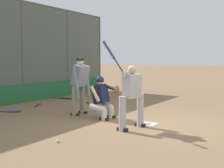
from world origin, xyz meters
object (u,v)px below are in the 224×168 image
object	(u,v)px
spare_bat_first_base_side	(65,98)
spare_bat_third_base_side	(39,105)
batter_at_plate	(131,95)
umpire_home	(80,84)
spare_bat_by_padding	(11,111)
catcher_behind_plate	(102,97)
spare_bat_near_backstop	(92,104)
baseball_loose	(58,141)

from	to	relation	value
spare_bat_first_base_side	spare_bat_third_base_side	bearing A→B (deg)	-92.32
batter_at_plate	spare_bat_first_base_side	xyz separation A→B (m)	(-3.74, -5.14, -0.83)
umpire_home	spare_bat_by_padding	xyz separation A→B (m)	(0.80, -2.20, -0.92)
catcher_behind_plate	spare_bat_by_padding	bearing A→B (deg)	-81.62
spare_bat_near_backstop	spare_bat_first_base_side	size ratio (longest dim) A/B	0.91
spare_bat_first_base_side	spare_bat_near_backstop	bearing A→B (deg)	-34.56
spare_bat_near_backstop	spare_bat_first_base_side	bearing A→B (deg)	-173.14
batter_at_plate	spare_bat_by_padding	distance (m)	4.55
batter_at_plate	catcher_behind_plate	distance (m)	1.54
umpire_home	spare_bat_third_base_side	size ratio (longest dim) A/B	2.41
spare_bat_by_padding	baseball_loose	xyz separation A→B (m)	(2.08, 3.73, 0.00)
spare_bat_near_backstop	spare_bat_third_base_side	size ratio (longest dim) A/B	1.09
batter_at_plate	spare_bat_third_base_side	bearing A→B (deg)	-98.55
spare_bat_third_base_side	spare_bat_first_base_side	size ratio (longest dim) A/B	0.83
catcher_behind_plate	baseball_loose	bearing A→B (deg)	9.92
catcher_behind_plate	spare_bat_by_padding	world-z (taller)	catcher_behind_plate
batter_at_plate	baseball_loose	size ratio (longest dim) A/B	29.45
spare_bat_first_base_side	baseball_loose	bearing A→B (deg)	-64.87
umpire_home	spare_bat_by_padding	size ratio (longest dim) A/B	2.47
umpire_home	baseball_loose	size ratio (longest dim) A/B	23.95
umpire_home	catcher_behind_plate	bearing A→B (deg)	78.67
spare_bat_third_base_side	spare_bat_by_padding	bearing A→B (deg)	161.45
batter_at_plate	umpire_home	size ratio (longest dim) A/B	1.23
catcher_behind_plate	spare_bat_by_padding	distance (m)	3.26
umpire_home	batter_at_plate	bearing A→B (deg)	67.67
umpire_home	spare_bat_near_backstop	size ratio (longest dim) A/B	2.21
batter_at_plate	catcher_behind_plate	bearing A→B (deg)	-108.28
spare_bat_near_backstop	spare_bat_by_padding	bearing A→B (deg)	-86.48
umpire_home	spare_bat_third_base_side	distance (m)	2.79
batter_at_plate	spare_bat_near_backstop	distance (m)	4.40
batter_at_plate	umpire_home	world-z (taller)	batter_at_plate
spare_bat_third_base_side	batter_at_plate	bearing A→B (deg)	-139.76
umpire_home	spare_bat_near_backstop	distance (m)	2.36
spare_bat_by_padding	baseball_loose	distance (m)	4.27
spare_bat_by_padding	baseball_loose	bearing A→B (deg)	-64.76
batter_at_plate	umpire_home	xyz separation A→B (m)	(-0.96, -2.27, 0.10)
batter_at_plate	spare_bat_first_base_side	distance (m)	6.41
catcher_behind_plate	spare_bat_first_base_side	world-z (taller)	catcher_behind_plate
batter_at_plate	spare_bat_first_base_side	bearing A→B (deg)	-114.36
spare_bat_by_padding	baseball_loose	size ratio (longest dim) A/B	9.70
umpire_home	spare_bat_near_backstop	world-z (taller)	umpire_home
batter_at_plate	spare_bat_near_backstop	size ratio (longest dim) A/B	2.72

